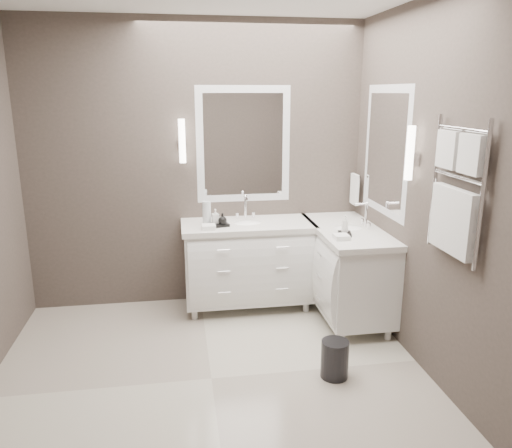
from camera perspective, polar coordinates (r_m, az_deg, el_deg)
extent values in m
cube|color=beige|center=(3.85, -5.12, -17.24)|extent=(3.20, 3.00, 0.01)
cube|color=#443B37|center=(4.82, -6.79, 6.55)|extent=(3.20, 0.01, 2.70)
cube|color=#443B37|center=(1.90, -2.76, -6.53)|extent=(3.20, 0.01, 2.70)
cube|color=#443B37|center=(3.79, 19.42, 3.52)|extent=(0.01, 3.00, 2.70)
cube|color=white|center=(4.80, -0.93, -4.46)|extent=(1.20, 0.55, 0.70)
cube|color=white|center=(4.69, -0.95, -0.13)|extent=(1.24, 0.59, 0.05)
ellipsoid|color=white|center=(4.70, -0.95, -0.31)|extent=(0.36, 0.28, 0.12)
cylinder|color=white|center=(4.81, -1.23, 1.91)|extent=(0.02, 0.02, 0.22)
cube|color=white|center=(4.71, 10.30, -5.12)|extent=(0.55, 1.20, 0.70)
cube|color=white|center=(4.59, 10.51, -0.72)|extent=(0.59, 1.24, 0.05)
ellipsoid|color=white|center=(4.60, 10.50, -0.90)|extent=(0.36, 0.28, 0.12)
cylinder|color=white|center=(4.61, 12.46, 0.98)|extent=(0.02, 0.02, 0.22)
cube|color=white|center=(4.82, -1.44, 9.04)|extent=(0.90, 0.02, 1.10)
cube|color=white|center=(4.82, -1.44, 9.04)|extent=(0.77, 0.02, 0.96)
cube|color=white|center=(4.46, 14.60, 8.10)|extent=(0.02, 0.90, 1.10)
cube|color=white|center=(4.46, 14.60, 8.10)|extent=(0.02, 0.90, 0.96)
cube|color=white|center=(4.71, -8.42, 8.75)|extent=(0.05, 0.05, 0.10)
cylinder|color=white|center=(4.71, -8.45, 9.36)|extent=(0.06, 0.06, 0.40)
cube|color=white|center=(3.91, 17.12, 7.02)|extent=(0.05, 0.05, 0.10)
cylinder|color=white|center=(3.90, 17.17, 7.75)|extent=(0.06, 0.06, 0.40)
cylinder|color=white|center=(5.00, 11.39, 5.50)|extent=(0.02, 0.22, 0.02)
cube|color=white|center=(5.02, 11.20, 3.92)|extent=(0.03, 0.17, 0.30)
cylinder|color=white|center=(3.17, 24.47, 2.80)|extent=(0.03, 0.03, 0.90)
cylinder|color=white|center=(3.64, 19.78, 4.65)|extent=(0.03, 0.03, 0.90)
cube|color=white|center=(3.26, 23.45, 7.30)|extent=(0.06, 0.22, 0.24)
cube|color=white|center=(3.48, 21.18, 7.93)|extent=(0.06, 0.22, 0.24)
cube|color=white|center=(3.44, 21.56, 0.36)|extent=(0.06, 0.46, 0.42)
cylinder|color=black|center=(3.83, 8.98, -15.00)|extent=(0.27, 0.27, 0.28)
cube|color=black|center=(4.57, -4.25, -0.09)|extent=(0.19, 0.16, 0.03)
cube|color=black|center=(4.35, 10.10, -1.10)|extent=(0.14, 0.17, 0.02)
cylinder|color=silver|center=(4.60, -5.65, 1.23)|extent=(0.08, 0.08, 0.22)
imported|color=white|center=(4.57, -4.66, 0.90)|extent=(0.07, 0.07, 0.13)
imported|color=black|center=(4.53, -3.85, 0.61)|extent=(0.10, 0.10, 0.10)
imported|color=white|center=(4.32, 10.15, 0.02)|extent=(0.06, 0.06, 0.15)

